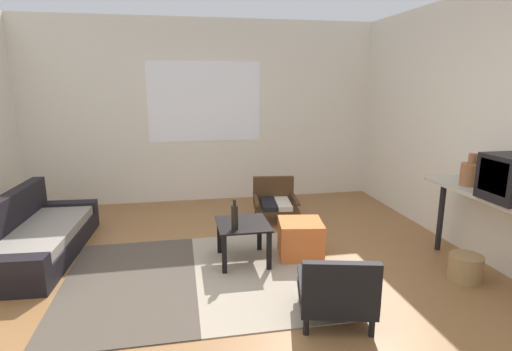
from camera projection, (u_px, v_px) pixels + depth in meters
The scene contains 13 objects.
ground_plane at pixel (232, 295), 3.47m from camera, with size 7.80×7.80×0.00m, color olive.
far_wall_with_window at pixel (205, 112), 6.10m from camera, with size 5.60×0.13×2.70m.
side_wall_right at pixel (497, 128), 3.94m from camera, with size 0.12×6.60×2.70m, color silver.
area_rug at pixel (196, 277), 3.79m from camera, with size 2.39×1.93×0.01m.
couch at pixel (34, 238), 4.22m from camera, with size 0.84×1.88×0.65m.
coffee_table at pixel (243, 231), 4.06m from camera, with size 0.51×0.56×0.41m.
armchair_by_window at pixel (275, 200), 5.37m from camera, with size 0.62×0.64×0.54m.
armchair_striped_foreground at pixel (337, 292), 3.03m from camera, with size 0.67×0.69×0.57m.
ottoman_orange at pixel (300, 239), 4.22m from camera, with size 0.44×0.44×0.38m, color #D1662D.
console_shelf at pixel (492, 204), 3.62m from camera, with size 0.40×1.48×0.82m.
clay_vase at pixel (471, 173), 3.87m from camera, with size 0.19×0.19×0.31m.
glass_bottle at pixel (235, 217), 3.85m from camera, with size 0.07×0.07×0.29m.
wicker_basket at pixel (465, 268), 3.71m from camera, with size 0.30×0.30×0.25m, color #9E7A4C.
Camera 1 is at (-0.39, -3.14, 1.78)m, focal length 28.36 mm.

